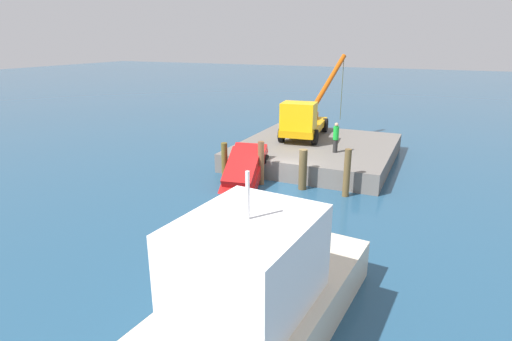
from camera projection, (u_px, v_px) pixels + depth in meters
ground at (285, 188)px, 22.33m from camera, size 200.00×200.00×0.00m
dock at (317, 151)px, 27.33m from camera, size 10.41×9.64×1.14m
crane_truck at (304, 120)px, 27.98m from camera, size 9.31×3.06×5.44m
dock_worker at (336, 137)px, 24.67m from camera, size 0.34×0.34×1.83m
salvaged_car at (242, 174)px, 22.42m from camera, size 4.59×2.70×2.98m
piling_near at (225, 161)px, 23.46m from camera, size 0.35×0.35×2.14m
piling_mid at (261, 163)px, 22.53m from camera, size 0.35×0.35×2.44m
piling_far at (303, 170)px, 21.81m from camera, size 0.43×0.43×2.20m
piling_end at (347, 173)px, 20.77m from camera, size 0.34×0.34×2.51m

